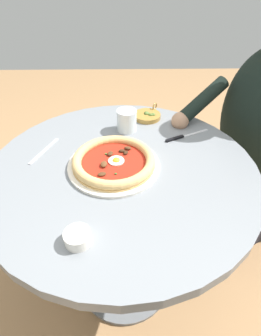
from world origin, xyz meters
TOP-DOWN VIEW (x-y plane):
  - ground_plane at (0.00, 0.00)m, footprint 6.00×6.00m
  - dining_table at (0.00, 0.00)m, footprint 0.88×0.88m
  - pizza_on_plate at (0.03, 0.00)m, footprint 0.30×0.30m
  - water_glass at (-0.02, -0.23)m, footprint 0.08×0.08m
  - steak_knife at (-0.22, -0.17)m, footprint 0.18×0.09m
  - ramekin_capers at (0.10, 0.29)m, footprint 0.07×0.07m
  - olive_pan at (-0.10, -0.32)m, footprint 0.11×0.12m
  - fork_utensil at (0.27, -0.09)m, footprint 0.07×0.16m
  - diner_person at (-0.56, -0.29)m, footprint 0.57×0.43m

SIDE VIEW (x-z plane):
  - ground_plane at x=0.00m, z-range -0.02..0.00m
  - diner_person at x=-0.56m, z-range -0.07..1.12m
  - dining_table at x=0.00m, z-range 0.21..0.93m
  - fork_utensil at x=0.27m, z-range 0.72..0.72m
  - steak_knife at x=-0.22m, z-range 0.72..0.73m
  - olive_pan at x=-0.10m, z-range 0.71..0.75m
  - ramekin_capers at x=0.10m, z-range 0.72..0.75m
  - pizza_on_plate at x=0.03m, z-range 0.72..0.76m
  - water_glass at x=-0.02m, z-range 0.71..0.80m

